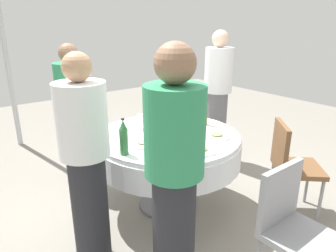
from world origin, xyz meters
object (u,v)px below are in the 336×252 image
object	(u,v)px
wine_glass_far	(141,118)
person_west	(86,162)
plate_rear	(201,150)
person_right	(74,112)
plate_near	(183,126)
person_north	(174,180)
plate_south	(216,136)
bottle_green_right	(124,138)
plate_outer	(143,143)
bottle_dark_green_north	(157,140)
wine_glass_front	(168,121)
dining_table	(168,149)
chair_far	(290,161)
bottle_amber_west	(205,110)
person_front	(217,95)
chair_left	(291,222)
wine_glass_east	(161,114)

from	to	relation	value
wine_glass_far	person_west	distance (m)	0.90
plate_rear	person_right	bearing A→B (deg)	16.03
plate_near	person_north	size ratio (longest dim) A/B	0.14
wine_glass_far	plate_south	world-z (taller)	wine_glass_far
wine_glass_far	bottle_green_right	bearing A→B (deg)	134.43
person_west	plate_outer	bearing A→B (deg)	-89.38
bottle_dark_green_north	wine_glass_front	size ratio (longest dim) A/B	2.00
dining_table	chair_far	world-z (taller)	chair_far
bottle_green_right	bottle_dark_green_north	size ratio (longest dim) A/B	0.90
bottle_amber_west	wine_glass_far	world-z (taller)	bottle_amber_west
person_right	person_front	size ratio (longest dim) A/B	0.93
plate_south	wine_glass_far	bearing A→B (deg)	35.92
plate_south	dining_table	bearing A→B (deg)	43.55
chair_left	plate_near	bearing A→B (deg)	-100.45
bottle_green_right	bottle_dark_green_north	bearing A→B (deg)	-145.90
plate_near	plate_south	bearing A→B (deg)	-172.10
person_north	chair_left	xyz separation A→B (m)	(-0.40, -0.62, -0.33)
bottle_amber_west	chair_far	xyz separation A→B (m)	(-0.76, -0.35, -0.37)
plate_outer	chair_far	world-z (taller)	chair_far
bottle_amber_west	bottle_green_right	bearing A→B (deg)	98.62
person_front	dining_table	bearing A→B (deg)	-90.00
bottle_dark_green_north	person_front	size ratio (longest dim) A/B	0.20
wine_glass_front	plate_rear	distance (m)	0.51
person_right	plate_rear	bearing A→B (deg)	-97.74
plate_outer	person_north	bearing A→B (deg)	159.45
dining_table	plate_south	bearing A→B (deg)	-136.45
plate_rear	dining_table	bearing A→B (deg)	-3.45
plate_south	plate_near	world-z (taller)	same
chair_far	dining_table	bearing A→B (deg)	-90.00
dining_table	person_north	world-z (taller)	person_north
plate_south	person_right	distance (m)	1.57
plate_near	person_right	bearing A→B (deg)	36.00
wine_glass_east	person_north	bearing A→B (deg)	146.84
chair_far	plate_south	bearing A→B (deg)	-87.50
bottle_amber_west	chair_far	size ratio (longest dim) A/B	0.36
bottle_amber_west	person_west	bearing A→B (deg)	99.57
dining_table	bottle_amber_west	distance (m)	0.55
person_north	chair_far	distance (m)	1.47
wine_glass_front	plate_near	size ratio (longest dim) A/B	0.72
bottle_dark_green_north	chair_left	distance (m)	1.04
wine_glass_front	person_right	distance (m)	1.14
bottle_green_right	plate_near	world-z (taller)	bottle_green_right
bottle_green_right	person_right	size ratio (longest dim) A/B	0.19
wine_glass_east	wine_glass_far	world-z (taller)	wine_glass_east
bottle_dark_green_north	plate_near	xyz separation A→B (m)	(0.45, -0.63, -0.14)
bottle_dark_green_north	plate_rear	xyz separation A→B (m)	(-0.10, -0.36, -0.14)
person_right	chair_far	xyz separation A→B (m)	(-1.80, -1.28, -0.27)
chair_far	chair_left	world-z (taller)	same
person_right	bottle_green_right	bearing A→B (deg)	-117.20
person_front	chair_far	size ratio (longest dim) A/B	1.87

